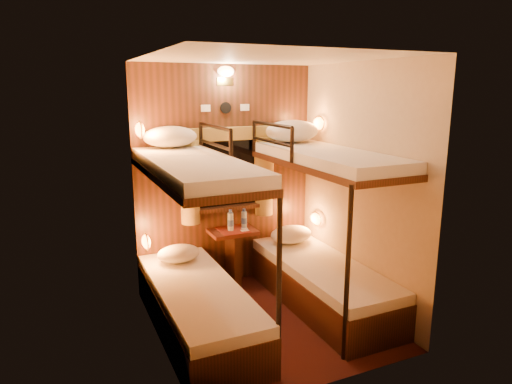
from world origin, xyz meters
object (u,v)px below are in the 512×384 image
bunk_left (197,274)px  table (233,251)px  bottle_left (231,222)px  bunk_right (322,252)px  bottle_right (244,220)px

bunk_left → table: 1.02m
bunk_left → bottle_left: bearing=51.2°
bunk_right → table: bunk_right is taller
table → bottle_left: (-0.03, -0.01, 0.34)m
table → bottle_right: size_ratio=3.01×
bunk_right → table: size_ratio=2.90×
bottle_right → table: bearing=-170.2°
bunk_left → bunk_right: 1.30m
bunk_left → bunk_right: size_ratio=1.00×
bunk_right → bottle_right: (-0.50, 0.81, 0.19)m
bottle_left → bottle_right: 0.18m
table → bottle_right: bearing=9.8°
bottle_right → bunk_right: bearing=-58.0°
bunk_right → bottle_right: size_ratio=8.72×
bottle_left → bunk_right: bearing=-48.7°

